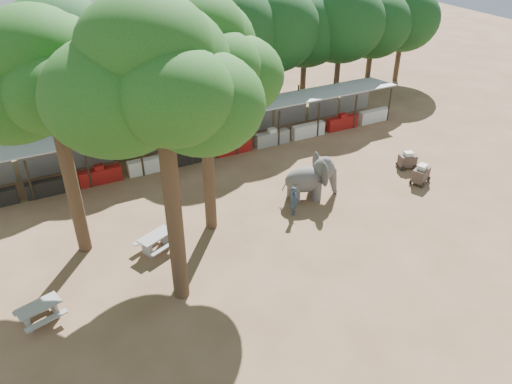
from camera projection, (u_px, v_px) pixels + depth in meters
name	position (u px, v px, depth m)	size (l,w,h in m)	color
ground	(328.00, 279.00, 21.66)	(100.00, 100.00, 0.00)	brown
vendor_stalls	(207.00, 135.00, 31.60)	(28.00, 2.99, 2.80)	#989A9F
yard_tree_left	(44.00, 79.00, 19.35)	(7.10, 6.90, 11.02)	#332316
yard_tree_center	(154.00, 80.00, 16.18)	(7.10, 6.90, 12.04)	#332316
yard_tree_back	(197.00, 57.00, 20.74)	(7.10, 6.90, 11.36)	#332316
backdrop_trees	(175.00, 47.00, 33.29)	(46.46, 5.95, 8.33)	#332316
elephant	(311.00, 178.00, 26.86)	(3.18, 2.35, 2.36)	#464444
handler	(294.00, 200.00, 25.65)	(0.57, 0.38, 1.59)	#26384C
picnic_table_near	(40.00, 311.00, 19.29)	(1.96, 1.85, 0.81)	gray
picnic_table_far	(156.00, 240.00, 23.15)	(2.12, 2.04, 0.83)	gray
cart_front	(421.00, 174.00, 28.49)	(1.41, 1.21, 1.17)	#362B25
cart_back	(407.00, 160.00, 30.05)	(1.27, 1.01, 1.08)	#362B25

